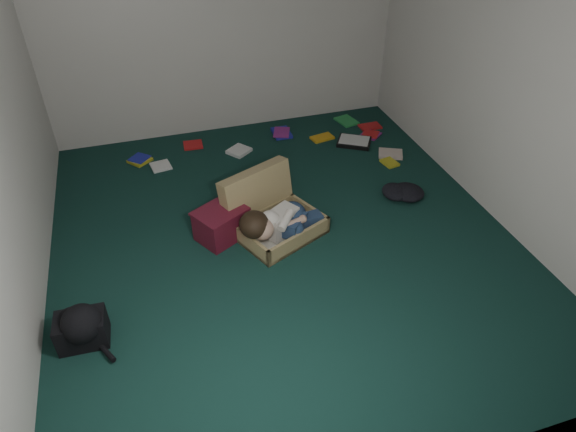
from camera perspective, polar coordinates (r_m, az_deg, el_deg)
floor at (r=4.64m, az=-0.55°, el=-2.38°), size 4.50×4.50×0.00m
wall_back at (r=6.00m, az=-7.33°, el=20.90°), size 4.50×0.00×4.50m
wall_front at (r=2.27m, az=16.34°, el=-11.51°), size 4.50×0.00×4.50m
wall_right at (r=4.86m, az=23.32°, el=14.34°), size 0.00×4.50×4.50m
suitcase at (r=4.65m, az=-1.95°, el=0.23°), size 0.95×0.94×0.53m
person at (r=4.49m, az=-0.96°, el=-0.63°), size 0.80×0.43×0.33m
maroon_bin at (r=4.59m, az=-7.45°, el=-0.86°), size 0.54×0.50×0.30m
backpack at (r=3.98m, az=-21.95°, el=-11.56°), size 0.44×0.36×0.26m
clothing_pile at (r=5.25m, az=13.06°, el=2.72°), size 0.52×0.48×0.14m
paper_tray at (r=6.10m, az=7.35°, el=8.19°), size 0.47×0.43×0.05m
book_scatter at (r=6.03m, az=0.58°, el=7.99°), size 3.02×1.31×0.02m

